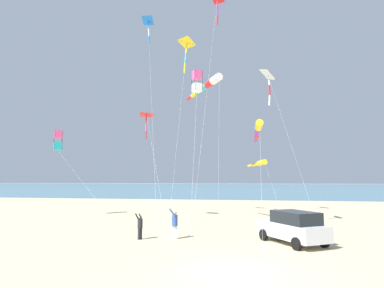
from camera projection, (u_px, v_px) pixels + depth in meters
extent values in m
plane|color=#C6B58C|center=(233.00, 272.00, 12.46)|extent=(600.00, 600.00, 0.00)
cube|color=teal|center=(246.00, 186.00, 173.97)|extent=(240.00, 600.00, 0.01)
cube|color=silver|center=(292.00, 230.00, 18.06)|extent=(4.63, 3.84, 0.84)
cube|color=black|center=(296.00, 217.00, 17.83)|extent=(3.05, 2.75, 0.68)
cylinder|color=black|center=(264.00, 235.00, 19.02)|extent=(0.68, 0.54, 0.66)
cylinder|color=black|center=(289.00, 233.00, 19.71)|extent=(0.68, 0.54, 0.66)
cylinder|color=black|center=(297.00, 244.00, 16.32)|extent=(0.68, 0.54, 0.66)
cylinder|color=black|center=(324.00, 241.00, 17.01)|extent=(0.68, 0.54, 0.66)
cube|color=#1EB7C6|center=(280.00, 234.00, 20.26)|extent=(0.60, 0.40, 0.36)
cube|color=white|center=(280.00, 230.00, 20.28)|extent=(0.62, 0.42, 0.06)
cube|color=silver|center=(175.00, 232.00, 19.52)|extent=(0.24, 0.34, 0.79)
cylinder|color=#335199|center=(175.00, 220.00, 19.60)|extent=(0.45, 0.45, 0.65)
sphere|color=tan|center=(175.00, 213.00, 19.65)|extent=(0.25, 0.25, 0.25)
cylinder|color=#335199|center=(172.00, 213.00, 19.47)|extent=(0.21, 0.41, 0.49)
cylinder|color=#335199|center=(172.00, 212.00, 19.79)|extent=(0.21, 0.41, 0.49)
cube|color=#232328|center=(140.00, 234.00, 19.33)|extent=(0.29, 0.22, 0.68)
cylinder|color=#232328|center=(140.00, 223.00, 19.40)|extent=(0.40, 0.40, 0.56)
sphere|color=tan|center=(140.00, 217.00, 19.45)|extent=(0.21, 0.21, 0.21)
cylinder|color=#232328|center=(141.00, 217.00, 19.26)|extent=(0.35, 0.20, 0.42)
cylinder|color=#232328|center=(137.00, 217.00, 19.40)|extent=(0.35, 0.20, 0.42)
cube|color=#EF4C93|center=(197.00, 75.00, 20.51)|extent=(0.74, 0.74, 0.54)
cube|color=white|center=(197.00, 88.00, 20.41)|extent=(0.74, 0.74, 0.54)
cylinder|color=black|center=(192.00, 82.00, 20.60)|extent=(0.02, 0.02, 1.40)
cylinder|color=black|center=(195.00, 80.00, 20.11)|extent=(0.02, 0.02, 1.40)
cylinder|color=black|center=(199.00, 83.00, 20.81)|extent=(0.02, 0.02, 1.40)
cylinder|color=black|center=(202.00, 81.00, 20.32)|extent=(0.02, 0.02, 1.40)
cylinder|color=white|center=(194.00, 162.00, 18.34)|extent=(3.09, 0.07, 9.29)
cylinder|color=yellow|center=(262.00, 163.00, 32.88)|extent=(1.88, 1.06, 0.59)
cylinder|color=yellow|center=(256.00, 164.00, 34.63)|extent=(1.83, 0.92, 0.45)
cylinder|color=yellow|center=(251.00, 165.00, 36.38)|extent=(1.78, 0.78, 0.30)
cylinder|color=white|center=(274.00, 192.00, 24.92)|extent=(13.72, 0.61, 5.32)
cylinder|color=red|center=(217.00, 2.00, 31.53)|extent=(0.24, 0.23, 0.95)
cylinder|color=purple|center=(218.00, 11.00, 31.40)|extent=(0.20, 0.22, 0.94)
cylinder|color=red|center=(217.00, 20.00, 31.33)|extent=(0.28, 0.29, 0.96)
cylinder|color=white|center=(207.00, 89.00, 25.32)|extent=(10.47, 0.88, 21.81)
pyramid|color=red|center=(147.00, 114.00, 30.28)|extent=(1.94, 1.98, 0.40)
cylinder|color=black|center=(147.00, 115.00, 30.25)|extent=(1.11, 1.01, 0.31)
cylinder|color=red|center=(146.00, 120.00, 30.18)|extent=(0.22, 0.21, 0.76)
cylinder|color=#EF4C93|center=(146.00, 127.00, 30.10)|extent=(0.20, 0.15, 0.76)
cylinder|color=red|center=(146.00, 135.00, 30.08)|extent=(0.22, 0.16, 0.76)
cylinder|color=white|center=(155.00, 163.00, 23.12)|extent=(12.48, 5.49, 9.77)
pyramid|color=white|center=(269.00, 74.00, 25.33)|extent=(1.88, 1.20, 0.87)
cylinder|color=black|center=(268.00, 75.00, 25.34)|extent=(0.13, 1.31, 0.99)
cylinder|color=white|center=(269.00, 80.00, 25.23)|extent=(0.26, 0.26, 0.83)
cylinder|color=red|center=(270.00, 90.00, 25.14)|extent=(0.22, 0.14, 0.82)
cylinder|color=white|center=(270.00, 100.00, 25.09)|extent=(0.16, 0.20, 0.82)
cylinder|color=white|center=(292.00, 147.00, 22.91)|extent=(3.08, 2.87, 11.98)
cube|color=#EF4C93|center=(58.00, 134.00, 31.86)|extent=(1.06, 1.06, 0.76)
cube|color=#1EB7C6|center=(58.00, 146.00, 31.72)|extent=(1.06, 1.06, 0.76)
cylinder|color=black|center=(54.00, 141.00, 31.93)|extent=(0.02, 0.02, 1.96)
cylinder|color=black|center=(54.00, 140.00, 31.28)|extent=(0.02, 0.02, 1.96)
cylinder|color=black|center=(62.00, 141.00, 32.30)|extent=(0.02, 0.02, 1.96)
cylinder|color=black|center=(63.00, 140.00, 31.64)|extent=(0.02, 0.02, 1.96)
cylinder|color=white|center=(83.00, 184.00, 27.07)|extent=(6.96, 9.75, 6.61)
cylinder|color=yellow|center=(259.00, 125.00, 21.13)|extent=(1.13, 0.54, 0.67)
cylinder|color=purple|center=(258.00, 130.00, 22.12)|extent=(1.12, 0.45, 0.58)
cylinder|color=red|center=(257.00, 135.00, 23.12)|extent=(1.10, 0.36, 0.49)
cylinder|color=purple|center=(256.00, 139.00, 24.11)|extent=(1.08, 0.27, 0.40)
cylinder|color=white|center=(261.00, 180.00, 18.06)|extent=(4.44, 0.20, 7.24)
pyramid|color=blue|center=(149.00, 20.00, 32.27)|extent=(1.98, 1.88, 0.63)
cylinder|color=black|center=(148.00, 21.00, 32.24)|extent=(0.87, 1.10, 0.65)
cylinder|color=blue|center=(148.00, 25.00, 32.21)|extent=(0.22, 0.19, 0.76)
cylinder|color=white|center=(149.00, 32.00, 32.18)|extent=(0.22, 0.22, 0.76)
cylinder|color=blue|center=(149.00, 39.00, 32.12)|extent=(0.16, 0.15, 0.75)
cylinder|color=white|center=(151.00, 100.00, 24.73)|extent=(12.22, 4.79, 19.77)
pyramid|color=yellow|center=(187.00, 42.00, 30.07)|extent=(2.38, 1.87, 0.57)
cylinder|color=black|center=(187.00, 43.00, 30.05)|extent=(0.49, 1.78, 0.47)
cylinder|color=yellow|center=(186.00, 49.00, 29.99)|extent=(0.15, 0.25, 0.96)
cylinder|color=#1EB7C6|center=(185.00, 58.00, 29.87)|extent=(0.26, 0.27, 0.96)
cylinder|color=yellow|center=(185.00, 68.00, 29.81)|extent=(0.32, 0.29, 0.96)
cylinder|color=white|center=(180.00, 118.00, 23.92)|extent=(10.45, 0.87, 16.56)
cylinder|color=white|center=(216.00, 79.00, 23.70)|extent=(1.27, 1.08, 0.59)
cylinder|color=red|center=(210.00, 83.00, 24.75)|extent=(1.24, 1.02, 0.53)
cylinder|color=#1EB7C6|center=(204.00, 87.00, 25.79)|extent=(1.21, 0.97, 0.47)
cylinder|color=green|center=(199.00, 91.00, 26.84)|extent=(1.17, 0.91, 0.40)
cylinder|color=yellow|center=(195.00, 94.00, 27.89)|extent=(1.14, 0.86, 0.34)
cylinder|color=red|center=(190.00, 98.00, 28.94)|extent=(1.11, 0.80, 0.27)
cylinder|color=white|center=(219.00, 152.00, 21.28)|extent=(2.56, 0.02, 11.05)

